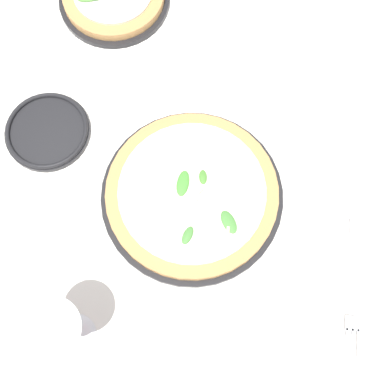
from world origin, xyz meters
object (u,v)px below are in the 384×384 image
at_px(pizza_arugula_main, 192,194).
at_px(fork, 353,285).
at_px(side_plate_white, 47,131).
at_px(wine_glass, 59,331).

bearing_deg(pizza_arugula_main, fork, 67.90).
relative_size(pizza_arugula_main, fork, 1.39).
distance_m(fork, side_plate_white, 0.59).
bearing_deg(fork, pizza_arugula_main, -114.21).
bearing_deg(wine_glass, fork, 107.95).
bearing_deg(wine_glass, side_plate_white, -160.40).
distance_m(pizza_arugula_main, side_plate_white, 0.29).
bearing_deg(fork, side_plate_white, -111.86).
bearing_deg(side_plate_white, wine_glass, 19.60).
xyz_separation_m(wine_glass, side_plate_white, (-0.34, -0.12, -0.11)).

